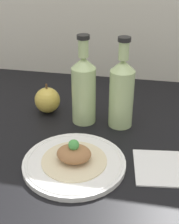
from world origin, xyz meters
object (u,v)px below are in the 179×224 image
(plate, at_px, (74,163))
(cider_bottle_left, at_px, (84,88))
(plated_food, at_px, (74,155))
(cider_bottle_right, at_px, (122,92))
(apple, at_px, (47,100))

(plate, xyz_separation_m, cider_bottle_left, (-0.02, 0.22, 0.10))
(plated_food, distance_m, cider_bottle_left, 0.24)
(cider_bottle_left, xyz_separation_m, cider_bottle_right, (0.11, 0.00, 0.00))
(plate, relative_size, cider_bottle_right, 0.95)
(cider_bottle_right, xyz_separation_m, apple, (-0.24, 0.04, -0.07))
(cider_bottle_right, bearing_deg, plated_food, -111.90)
(cider_bottle_right, bearing_deg, plate, -111.90)
(plate, distance_m, cider_bottle_right, 0.26)
(plate, bearing_deg, apple, 120.53)
(plate, height_order, cider_bottle_left, cider_bottle_left)
(plated_food, xyz_separation_m, cider_bottle_left, (-0.02, 0.22, 0.08))
(cider_bottle_left, relative_size, apple, 2.75)
(plate, distance_m, plated_food, 0.02)
(cider_bottle_right, bearing_deg, apple, 171.38)
(plate, relative_size, plated_food, 1.58)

